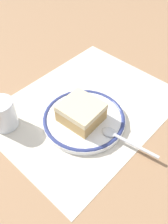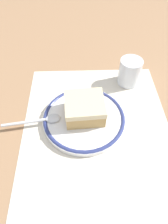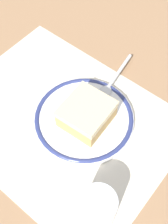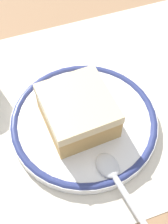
# 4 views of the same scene
# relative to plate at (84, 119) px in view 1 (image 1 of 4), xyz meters

# --- Properties ---
(ground_plane) EXTENTS (2.40, 2.40, 0.00)m
(ground_plane) POSITION_rel_plate_xyz_m (-0.04, -0.03, -0.01)
(ground_plane) COLOR #9E7551
(placemat) EXTENTS (0.46, 0.35, 0.00)m
(placemat) POSITION_rel_plate_xyz_m (-0.04, -0.03, -0.01)
(placemat) COLOR beige
(placemat) RESTS_ON ground_plane
(plate) EXTENTS (0.20, 0.20, 0.02)m
(plate) POSITION_rel_plate_xyz_m (0.00, 0.00, 0.00)
(plate) COLOR white
(plate) RESTS_ON placemat
(cake_slice) EXTENTS (0.09, 0.10, 0.05)m
(cake_slice) POSITION_rel_plate_xyz_m (0.01, -0.00, 0.03)
(cake_slice) COLOR tan
(cake_slice) RESTS_ON plate
(spoon) EXTENTS (0.04, 0.14, 0.01)m
(spoon) POSITION_rel_plate_xyz_m (-0.01, 0.10, 0.01)
(spoon) COLOR silver
(spoon) RESTS_ON plate
(cup) EXTENTS (0.06, 0.06, 0.07)m
(cup) POSITION_rel_plate_xyz_m (0.14, -0.13, 0.02)
(cup) COLOR silver
(cup) RESTS_ON placemat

